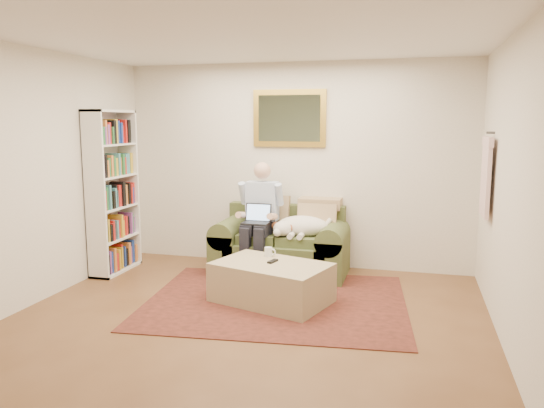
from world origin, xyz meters
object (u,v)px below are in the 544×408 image
at_px(sleeping_dog, 303,226).
at_px(ottoman, 271,283).
at_px(laptop, 257,218).
at_px(seated_man, 258,220).
at_px(sofa, 281,250).
at_px(coffee_mug, 268,252).
at_px(bookshelf, 113,192).

bearing_deg(sleeping_dog, ottoman, -96.91).
bearing_deg(sleeping_dog, laptop, -166.36).
height_order(seated_man, ottoman, seated_man).
bearing_deg(sofa, seated_man, -148.55).
bearing_deg(sofa, sleeping_dog, -15.74).
relative_size(laptop, coffee_mug, 3.16).
bearing_deg(bookshelf, ottoman, -16.00).
height_order(coffee_mug, bookshelf, bookshelf).
distance_m(coffee_mug, bookshelf, 2.19).
xyz_separation_m(sofa, seated_man, (-0.24, -0.15, 0.40)).
xyz_separation_m(seated_man, ottoman, (0.41, -0.94, -0.48)).
xyz_separation_m(laptop, ottoman, (0.41, -0.87, -0.51)).
distance_m(laptop, ottoman, 1.09).
xyz_separation_m(laptop, sleeping_dog, (0.54, 0.13, -0.10)).
height_order(laptop, coffee_mug, laptop).
relative_size(sofa, coffee_mug, 16.27).
relative_size(sleeping_dog, coffee_mug, 6.70).
xyz_separation_m(laptop, bookshelf, (-1.79, -0.24, 0.28)).
xyz_separation_m(ottoman, coffee_mug, (-0.11, 0.27, 0.26)).
relative_size(sofa, ottoman, 1.42).
relative_size(ottoman, bookshelf, 0.57).
bearing_deg(sofa, coffee_mug, -85.49).
bearing_deg(laptop, ottoman, -64.58).
bearing_deg(bookshelf, laptop, 7.70).
bearing_deg(laptop, sofa, 41.02).
bearing_deg(laptop, seated_man, 90.00).
relative_size(ottoman, coffee_mug, 11.44).
height_order(sofa, sleeping_dog, sofa).
height_order(seated_man, laptop, seated_man).
xyz_separation_m(seated_man, sleeping_dog, (0.54, 0.07, -0.06)).
bearing_deg(seated_man, bookshelf, -170.32).
height_order(sofa, seated_man, seated_man).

